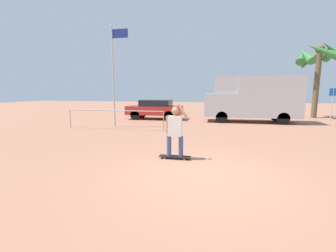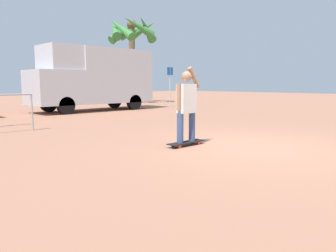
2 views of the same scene
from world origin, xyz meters
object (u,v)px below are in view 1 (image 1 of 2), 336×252
at_px(skateboard, 175,157).
at_px(parked_car_red, 155,109).
at_px(person_skateboarder, 175,129).
at_px(camper_van, 253,98).
at_px(palm_tree_near_van, 319,57).
at_px(flagpole, 114,70).
at_px(street_sign, 332,102).

relative_size(skateboard, parked_car_red, 0.24).
bearing_deg(person_skateboarder, parked_car_red, 108.93).
relative_size(camper_van, palm_tree_near_van, 1.05).
bearing_deg(person_skateboarder, camper_van, 69.41).
distance_m(person_skateboarder, palm_tree_near_van, 16.43).
bearing_deg(parked_car_red, person_skateboarder, -71.07).
height_order(flagpole, street_sign, flagpole).
distance_m(parked_car_red, street_sign, 11.50).
bearing_deg(skateboard, person_skateboarder, 180.00).
bearing_deg(camper_van, palm_tree_near_van, 35.47).
distance_m(person_skateboarder, flagpole, 7.60).
bearing_deg(flagpole, palm_tree_near_van, 29.93).
relative_size(person_skateboarder, camper_van, 0.27).
bearing_deg(parked_car_red, flagpole, -105.99).
height_order(camper_van, street_sign, camper_van).
xyz_separation_m(person_skateboarder, flagpole, (-4.59, 5.59, 2.35)).
distance_m(camper_van, flagpole, 9.26).
relative_size(person_skateboarder, street_sign, 0.72).
relative_size(skateboard, palm_tree_near_van, 0.17).
height_order(skateboard, palm_tree_near_van, palm_tree_near_van).
bearing_deg(palm_tree_near_van, flagpole, -150.07).
bearing_deg(street_sign, skateboard, -132.53).
xyz_separation_m(skateboard, camper_van, (3.60, 9.59, 1.59)).
height_order(parked_car_red, palm_tree_near_van, palm_tree_near_van).
bearing_deg(skateboard, parked_car_red, 108.93).
height_order(person_skateboarder, palm_tree_near_van, palm_tree_near_van).
relative_size(flagpole, street_sign, 2.54).
height_order(person_skateboarder, camper_van, camper_van).
bearing_deg(flagpole, skateboard, -50.59).
bearing_deg(camper_van, skateboard, -110.59).
bearing_deg(flagpole, street_sign, 14.19).
bearing_deg(skateboard, palm_tree_near_van, 56.42).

